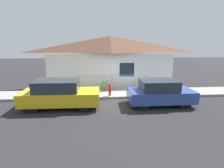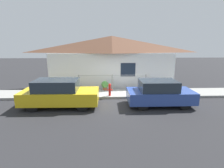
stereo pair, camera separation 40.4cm
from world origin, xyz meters
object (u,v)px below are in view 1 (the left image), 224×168
at_px(fire_hydrant, 110,89).
at_px(potted_plant_near_hydrant, 104,85).
at_px(car_left, 60,94).
at_px(car_right, 160,93).

height_order(fire_hydrant, potted_plant_near_hydrant, fire_hydrant).
height_order(car_left, potted_plant_near_hydrant, car_left).
bearing_deg(potted_plant_near_hydrant, fire_hydrant, -77.38).
relative_size(car_right, potted_plant_near_hydrant, 5.48).
height_order(car_right, potted_plant_near_hydrant, car_right).
bearing_deg(car_left, potted_plant_near_hydrant, 49.47).
distance_m(car_left, car_right, 5.53).
xyz_separation_m(car_right, potted_plant_near_hydrant, (-3.04, 2.84, -0.20)).
height_order(car_left, car_right, car_left).
relative_size(fire_hydrant, potted_plant_near_hydrant, 1.21).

